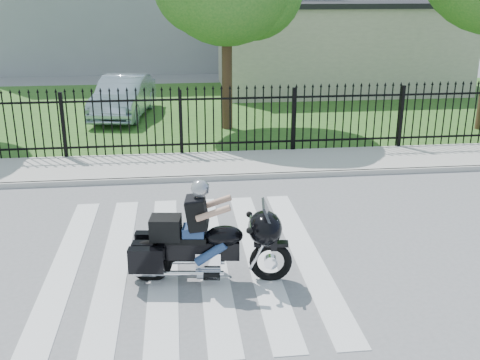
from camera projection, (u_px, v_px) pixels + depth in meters
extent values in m
plane|color=slate|center=(188.00, 260.00, 9.37)|extent=(120.00, 120.00, 0.00)
cube|color=#ADAAA3|center=(183.00, 166.00, 14.04)|extent=(40.00, 2.00, 0.12)
cube|color=#ADAAA3|center=(183.00, 179.00, 13.10)|extent=(40.00, 0.12, 0.12)
cube|color=#26561D|center=(179.00, 110.00, 20.63)|extent=(40.00, 12.00, 0.02)
cube|color=black|center=(182.00, 144.00, 14.89)|extent=(26.00, 0.04, 0.05)
cube|color=black|center=(180.00, 99.00, 14.49)|extent=(26.00, 0.04, 0.05)
cylinder|color=#382316|center=(227.00, 63.00, 17.30)|extent=(0.32, 0.32, 4.16)
cube|color=beige|center=(337.00, 48.00, 24.57)|extent=(10.00, 6.00, 3.50)
cube|color=black|center=(340.00, 4.00, 23.97)|extent=(10.20, 6.20, 0.20)
torus|color=black|center=(271.00, 262.00, 8.62)|extent=(0.67, 0.20, 0.66)
torus|color=black|center=(150.00, 261.00, 8.64)|extent=(0.71, 0.23, 0.70)
cube|color=black|center=(199.00, 249.00, 8.56)|extent=(1.26, 0.38, 0.29)
ellipsoid|color=black|center=(224.00, 236.00, 8.48)|extent=(0.63, 0.45, 0.31)
cube|color=black|center=(186.00, 238.00, 8.50)|extent=(0.65, 0.38, 0.10)
cube|color=silver|center=(209.00, 259.00, 8.61)|extent=(0.41, 0.33, 0.29)
ellipsoid|color=black|center=(265.00, 228.00, 8.44)|extent=(0.60, 0.75, 0.52)
cube|color=black|center=(166.00, 228.00, 8.45)|extent=(0.50, 0.42, 0.34)
cube|color=navy|center=(194.00, 231.00, 8.46)|extent=(0.36, 0.32, 0.17)
sphere|color=#9B9DA2|center=(200.00, 189.00, 8.24)|extent=(0.28, 0.28, 0.28)
imported|color=#95A9BC|center=(123.00, 97.00, 19.33)|extent=(2.10, 4.41, 1.39)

